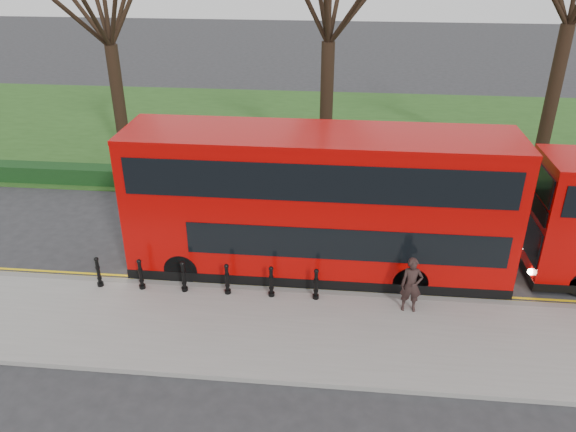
# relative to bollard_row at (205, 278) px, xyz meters

# --- Properties ---
(ground) EXTENTS (120.00, 120.00, 0.00)m
(ground) POSITION_rel_bollard_row_xyz_m (1.22, 1.35, -0.65)
(ground) COLOR #28282B
(ground) RESTS_ON ground
(pavement) EXTENTS (60.00, 4.00, 0.15)m
(pavement) POSITION_rel_bollard_row_xyz_m (1.22, -1.65, -0.57)
(pavement) COLOR gray
(pavement) RESTS_ON ground
(kerb) EXTENTS (60.00, 0.25, 0.16)m
(kerb) POSITION_rel_bollard_row_xyz_m (1.22, 0.35, -0.57)
(kerb) COLOR slate
(kerb) RESTS_ON ground
(grass_verge) EXTENTS (60.00, 18.00, 0.06)m
(grass_verge) POSITION_rel_bollard_row_xyz_m (1.22, 16.35, -0.62)
(grass_verge) COLOR #254B19
(grass_verge) RESTS_ON ground
(hedge) EXTENTS (60.00, 0.90, 0.80)m
(hedge) POSITION_rel_bollard_row_xyz_m (1.22, 8.15, -0.25)
(hedge) COLOR black
(hedge) RESTS_ON ground
(yellow_line_outer) EXTENTS (60.00, 0.10, 0.01)m
(yellow_line_outer) POSITION_rel_bollard_row_xyz_m (1.22, 0.65, -0.64)
(yellow_line_outer) COLOR yellow
(yellow_line_outer) RESTS_ON ground
(yellow_line_inner) EXTENTS (60.00, 0.10, 0.01)m
(yellow_line_inner) POSITION_rel_bollard_row_xyz_m (1.22, 0.85, -0.64)
(yellow_line_inner) COLOR yellow
(yellow_line_inner) RESTS_ON ground
(tree_left) EXTENTS (6.50, 6.50, 10.16)m
(tree_left) POSITION_rel_bollard_row_xyz_m (-6.78, 11.35, 6.73)
(tree_left) COLOR black
(tree_left) RESTS_ON ground
(bollard_row) EXTENTS (7.01, 0.15, 1.00)m
(bollard_row) POSITION_rel_bollard_row_xyz_m (0.00, 0.00, 0.00)
(bollard_row) COLOR black
(bollard_row) RESTS_ON pavement
(bus_lead) EXTENTS (12.14, 2.79, 4.83)m
(bus_lead) POSITION_rel_bollard_row_xyz_m (3.34, 1.85, 1.78)
(bus_lead) COLOR #A90503
(bus_lead) RESTS_ON ground
(pedestrian) EXTENTS (0.64, 0.42, 1.74)m
(pedestrian) POSITION_rel_bollard_row_xyz_m (6.22, -0.29, 0.37)
(pedestrian) COLOR black
(pedestrian) RESTS_ON pavement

